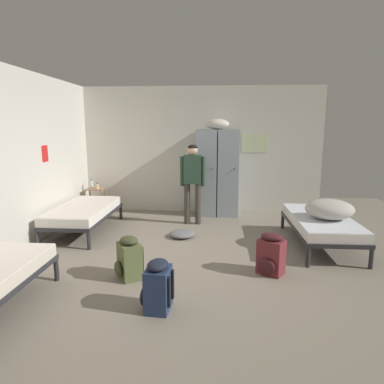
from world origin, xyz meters
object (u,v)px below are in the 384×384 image
Objects in this scene: shelf_unit at (96,199)px; backpack_navy at (157,286)px; lotion_bottle at (97,186)px; locker_bank at (217,171)px; bed_left_rear at (84,212)px; water_bottle at (92,184)px; backpack_maroon at (271,255)px; bed_right at (321,223)px; bedding_heap at (329,209)px; backpack_olive at (129,259)px; clothes_pile_grey at (182,234)px; person_traveler at (193,177)px.

backpack_navy is (2.05, -3.95, -0.09)m from shelf_unit.
locker_bank is at bearing 3.40° from lotion_bottle.
bed_left_rear is 9.05× the size of water_bottle.
locker_bank is 3.76× the size of backpack_maroon.
bedding_heap is (0.07, -0.15, 0.26)m from bed_right.
clothes_pile_grey is at bearing 73.44° from backpack_olive.
clothes_pile_grey is at bearing -35.85° from shelf_unit.
water_bottle is 0.38× the size of backpack_navy.
lotion_bottle is 2.54m from clothes_pile_grey.
locker_bank is 1.32× the size of person_traveler.
locker_bank reaches higher than backpack_olive.
backpack_olive and backpack_maroon have the same top height.
locker_bank reaches higher than shelf_unit.
person_traveler reaches higher than water_bottle.
bed_right is at bearing 50.37° from backpack_maroon.
water_bottle is at bearing 158.20° from lotion_bottle.
bed_right is at bearing -6.41° from bed_left_rear.
bed_right is at bearing -22.22° from shelf_unit.
bed_left_rear is (-4.10, 0.46, 0.00)m from bed_right.
backpack_navy is (1.80, -2.63, -0.12)m from bed_left_rear.
shelf_unit is at bearing 117.47° from backpack_navy.
person_traveler is 3.38m from backpack_navy.
backpack_navy is (0.49, -0.74, 0.00)m from backpack_olive.
shelf_unit reaches higher than bed_right.
bedding_heap is (4.42, -1.93, 0.30)m from shelf_unit.
backpack_olive reaches higher than bed_right.
locker_bank is 2.77m from water_bottle.
backpack_navy is at bearing -98.68° from locker_bank.
clothes_pile_grey is at bearing -110.51° from locker_bank.
bed_right is 4.12m from bed_left_rear.
shelf_unit is 0.33m from water_bottle.
water_bottle reaches higher than lotion_bottle.
bedding_heap is 1.34× the size of backpack_navy.
bed_left_rear is at bearing 171.66° from bedding_heap.
bedding_heap is 4.90m from water_bottle.
bed_right and bed_left_rear have the same top height.
locker_bank reaches higher than bedding_heap.
backpack_navy is (1.98, -3.91, -0.37)m from lotion_bottle.
locker_bank is 2.80× the size of bedding_heap.
clothes_pile_grey is at bearing 169.63° from bedding_heap.
clothes_pile_grey is at bearing -98.38° from person_traveler.
shelf_unit is at bearing -177.54° from locker_bank.
backpack_olive is 1.00× the size of backpack_navy.
backpack_maroon is (3.13, -1.63, -0.12)m from bed_left_rear.
backpack_maroon is 1.66m from backpack_navy.
water_bottle is at bearing 103.88° from bed_left_rear.
bed_right is 0.31m from bedding_heap.
bed_right is 2.32m from clothes_pile_grey.
bed_left_rear is at bearing 174.32° from clothes_pile_grey.
bed_left_rear is 3.45× the size of backpack_maroon.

